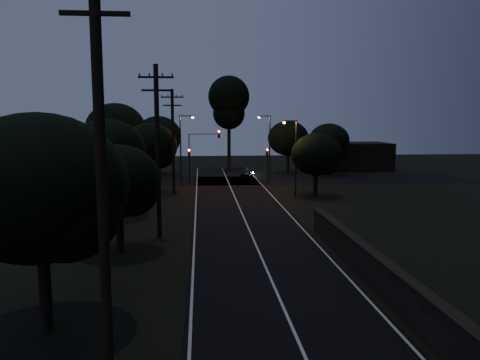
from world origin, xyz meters
TOP-DOWN VIEW (x-y plane):
  - ground at (0.00, 0.00)m, footprint 160.00×160.00m
  - road_surface at (0.00, 31.12)m, footprint 60.00×70.00m
  - retaining_wall at (7.74, 3.00)m, footprint 6.93×26.00m
  - utility_pole_near at (-6.00, -2.00)m, footprint 2.20×0.30m
  - utility_pole_mid at (-6.00, 15.00)m, footprint 2.20×0.30m
  - utility_pole_far at (-6.00, 32.00)m, footprint 2.20×0.30m
  - tree_left_a at (-8.78, 1.87)m, footprint 6.26×6.26m
  - tree_left_b at (-7.83, 11.90)m, footprint 4.89×4.89m
  - tree_left_c at (-10.29, 21.88)m, footprint 6.05×6.05m
  - tree_left_d at (-8.30, 33.89)m, footprint 5.66×5.66m
  - tree_far_nw at (-8.78, 49.87)m, footprint 6.26×6.26m
  - tree_far_w at (-13.73, 45.85)m, footprint 7.50×7.50m
  - tree_far_ne at (9.20, 49.88)m, footprint 5.75×5.75m
  - tree_far_e at (14.19, 46.89)m, footprint 5.47×5.47m
  - tree_right_a at (8.17, 29.90)m, footprint 4.90×4.90m
  - tall_pine at (1.00, 55.00)m, footprint 6.09×6.09m
  - building_left at (-20.00, 52.00)m, footprint 10.00×8.00m
  - building_right at (20.00, 53.00)m, footprint 9.00×7.00m
  - signal_left at (-4.60, 39.99)m, footprint 0.28×0.35m
  - signal_right at (4.60, 39.99)m, footprint 0.28×0.35m
  - signal_mast at (-2.91, 39.99)m, footprint 3.70×0.35m
  - streetlight_a at (-5.31, 38.00)m, footprint 1.66×0.26m
  - streetlight_b at (5.31, 44.00)m, footprint 1.66×0.26m
  - streetlight_c at (5.83, 30.00)m, footprint 1.46×0.26m
  - car at (2.54, 43.89)m, footprint 2.11×3.53m

SIDE VIEW (x-z plane):
  - ground at x=0.00m, z-range 0.00..0.00m
  - road_surface at x=0.00m, z-range 0.00..0.03m
  - car at x=2.54m, z-range 0.00..1.13m
  - retaining_wall at x=7.74m, z-range -0.18..1.42m
  - building_right at x=20.00m, z-range 0.00..4.00m
  - building_left at x=-20.00m, z-range 0.00..4.40m
  - signal_left at x=-4.60m, z-range 0.79..4.89m
  - signal_right at x=4.60m, z-range 0.79..4.89m
  - tree_left_b at x=-7.83m, z-range 0.92..7.13m
  - tree_right_a at x=8.17m, z-range 0.92..7.16m
  - signal_mast at x=-2.91m, z-range 1.21..7.46m
  - streetlight_c at x=5.83m, z-range 0.60..8.10m
  - tree_far_e at x=14.19m, z-range 1.03..7.97m
  - streetlight_a at x=-5.31m, z-range 0.64..8.64m
  - streetlight_b at x=5.31m, z-range 0.64..8.64m
  - tree_left_d at x=-8.30m, z-range 1.06..8.25m
  - tree_far_ne at x=9.20m, z-range 1.07..8.34m
  - tree_left_c at x=-10.29m, z-range 1.12..8.76m
  - tree_left_a at x=-8.78m, z-range 1.16..9.09m
  - tree_far_nw at x=-8.78m, z-range 1.17..9.10m
  - utility_pole_far at x=-6.00m, z-range 0.23..10.73m
  - utility_pole_mid at x=-6.00m, z-range 0.24..11.24m
  - tree_far_w at x=-13.73m, z-range 1.43..10.99m
  - utility_pole_near at x=-6.00m, z-range 0.25..12.25m
  - tall_pine at x=1.00m, z-range 3.06..16.90m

